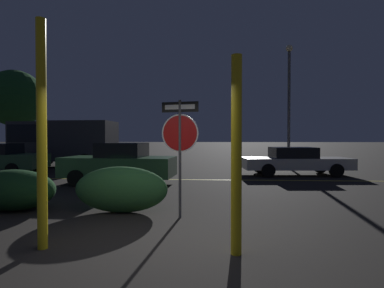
{
  "coord_description": "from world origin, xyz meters",
  "views": [
    {
      "loc": [
        1.05,
        -4.62,
        1.7
      ],
      "look_at": [
        0.6,
        3.66,
        1.54
      ],
      "focal_mm": 28.0,
      "sensor_mm": 36.0,
      "label": 1
    }
  ],
  "objects_px": {
    "delivery_truck": "(62,140)",
    "street_lamp": "(289,94)",
    "passing_car_2": "(120,164)",
    "hedge_bush_2": "(121,189)",
    "stop_sign": "(180,135)",
    "tree_0": "(15,99)",
    "passing_car_3": "(295,161)",
    "yellow_pole_right": "(236,155)",
    "hedge_bush_1": "(14,190)",
    "yellow_pole_left": "(42,134)"
  },
  "relations": [
    {
      "from": "stop_sign",
      "to": "passing_car_3",
      "type": "relative_size",
      "value": 0.51
    },
    {
      "from": "passing_car_2",
      "to": "passing_car_3",
      "type": "bearing_deg",
      "value": -63.09
    },
    {
      "from": "stop_sign",
      "to": "delivery_truck",
      "type": "bearing_deg",
      "value": 138.33
    },
    {
      "from": "hedge_bush_1",
      "to": "delivery_truck",
      "type": "distance_m",
      "value": 11.48
    },
    {
      "from": "hedge_bush_2",
      "to": "street_lamp",
      "type": "xyz_separation_m",
      "value": [
        6.58,
        10.63,
        3.72
      ]
    },
    {
      "from": "stop_sign",
      "to": "yellow_pole_left",
      "type": "distance_m",
      "value": 2.73
    },
    {
      "from": "yellow_pole_right",
      "to": "stop_sign",
      "type": "bearing_deg",
      "value": 117.19
    },
    {
      "from": "stop_sign",
      "to": "tree_0",
      "type": "height_order",
      "value": "tree_0"
    },
    {
      "from": "yellow_pole_right",
      "to": "hedge_bush_1",
      "type": "height_order",
      "value": "yellow_pole_right"
    },
    {
      "from": "stop_sign",
      "to": "street_lamp",
      "type": "bearing_deg",
      "value": 76.59
    },
    {
      "from": "yellow_pole_right",
      "to": "delivery_truck",
      "type": "distance_m",
      "value": 15.94
    },
    {
      "from": "hedge_bush_2",
      "to": "hedge_bush_1",
      "type": "bearing_deg",
      "value": 178.94
    },
    {
      "from": "yellow_pole_left",
      "to": "hedge_bush_1",
      "type": "xyz_separation_m",
      "value": [
        -2.04,
        2.33,
        -1.28
      ]
    },
    {
      "from": "hedge_bush_2",
      "to": "passing_car_3",
      "type": "xyz_separation_m",
      "value": [
        5.98,
        7.27,
        0.13
      ]
    },
    {
      "from": "tree_0",
      "to": "stop_sign",
      "type": "bearing_deg",
      "value": -47.94
    },
    {
      "from": "stop_sign",
      "to": "tree_0",
      "type": "relative_size",
      "value": 0.37
    },
    {
      "from": "passing_car_2",
      "to": "tree_0",
      "type": "height_order",
      "value": "tree_0"
    },
    {
      "from": "passing_car_3",
      "to": "yellow_pole_right",
      "type": "bearing_deg",
      "value": -23.86
    },
    {
      "from": "passing_car_2",
      "to": "delivery_truck",
      "type": "xyz_separation_m",
      "value": [
        -5.48,
        6.47,
        0.82
      ]
    },
    {
      "from": "yellow_pole_right",
      "to": "hedge_bush_2",
      "type": "relative_size",
      "value": 1.36
    },
    {
      "from": "yellow_pole_left",
      "to": "passing_car_2",
      "type": "xyz_separation_m",
      "value": [
        -0.74,
        6.5,
        -1.01
      ]
    },
    {
      "from": "delivery_truck",
      "to": "yellow_pole_right",
      "type": "bearing_deg",
      "value": -143.16
    },
    {
      "from": "passing_car_2",
      "to": "tree_0",
      "type": "relative_size",
      "value": 0.62
    },
    {
      "from": "tree_0",
      "to": "delivery_truck",
      "type": "bearing_deg",
      "value": -37.35
    },
    {
      "from": "delivery_truck",
      "to": "street_lamp",
      "type": "bearing_deg",
      "value": -88.54
    },
    {
      "from": "hedge_bush_1",
      "to": "tree_0",
      "type": "relative_size",
      "value": 0.29
    },
    {
      "from": "hedge_bush_1",
      "to": "delivery_truck",
      "type": "height_order",
      "value": "delivery_truck"
    },
    {
      "from": "passing_car_3",
      "to": "street_lamp",
      "type": "height_order",
      "value": "street_lamp"
    },
    {
      "from": "tree_0",
      "to": "hedge_bush_1",
      "type": "bearing_deg",
      "value": -56.47
    },
    {
      "from": "passing_car_2",
      "to": "hedge_bush_1",
      "type": "bearing_deg",
      "value": 166.77
    },
    {
      "from": "stop_sign",
      "to": "yellow_pole_left",
      "type": "height_order",
      "value": "yellow_pole_left"
    },
    {
      "from": "yellow_pole_right",
      "to": "hedge_bush_1",
      "type": "xyz_separation_m",
      "value": [
        -5.0,
        2.4,
        -0.97
      ]
    },
    {
      "from": "delivery_truck",
      "to": "stop_sign",
      "type": "bearing_deg",
      "value": -141.87
    },
    {
      "from": "hedge_bush_1",
      "to": "passing_car_2",
      "type": "height_order",
      "value": "passing_car_2"
    },
    {
      "from": "stop_sign",
      "to": "tree_0",
      "type": "xyz_separation_m",
      "value": [
        -13.96,
        15.47,
        2.93
      ]
    },
    {
      "from": "tree_0",
      "to": "yellow_pole_right",
      "type": "bearing_deg",
      "value": -49.37
    },
    {
      "from": "hedge_bush_2",
      "to": "stop_sign",
      "type": "bearing_deg",
      "value": -14.9
    },
    {
      "from": "passing_car_2",
      "to": "street_lamp",
      "type": "height_order",
      "value": "street_lamp"
    },
    {
      "from": "street_lamp",
      "to": "tree_0",
      "type": "xyz_separation_m",
      "value": [
        -19.15,
        4.47,
        0.45
      ]
    },
    {
      "from": "hedge_bush_2",
      "to": "passing_car_2",
      "type": "relative_size",
      "value": 0.5
    },
    {
      "from": "street_lamp",
      "to": "delivery_truck",
      "type": "bearing_deg",
      "value": 179.79
    },
    {
      "from": "delivery_truck",
      "to": "yellow_pole_left",
      "type": "bearing_deg",
      "value": -152.71
    },
    {
      "from": "stop_sign",
      "to": "hedge_bush_1",
      "type": "distance_m",
      "value": 4.21
    },
    {
      "from": "hedge_bush_1",
      "to": "yellow_pole_left",
      "type": "bearing_deg",
      "value": -48.87
    },
    {
      "from": "yellow_pole_left",
      "to": "yellow_pole_right",
      "type": "bearing_deg",
      "value": -1.19
    },
    {
      "from": "yellow_pole_left",
      "to": "hedge_bush_1",
      "type": "relative_size",
      "value": 1.78
    },
    {
      "from": "delivery_truck",
      "to": "street_lamp",
      "type": "distance_m",
      "value": 13.62
    },
    {
      "from": "passing_car_2",
      "to": "delivery_truck",
      "type": "distance_m",
      "value": 8.52
    },
    {
      "from": "yellow_pole_right",
      "to": "delivery_truck",
      "type": "bearing_deg",
      "value": 125.17
    },
    {
      "from": "yellow_pole_right",
      "to": "hedge_bush_2",
      "type": "distance_m",
      "value": 3.49
    }
  ]
}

